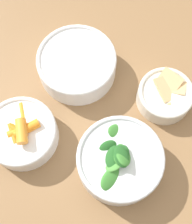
{
  "coord_description": "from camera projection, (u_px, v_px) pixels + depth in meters",
  "views": [
    {
      "loc": [
        -0.26,
        -0.11,
        1.39
      ],
      "look_at": [
        -0.07,
        0.03,
        0.75
      ],
      "focal_mm": 50.0,
      "sensor_mm": 36.0,
      "label": 1
    }
  ],
  "objects": [
    {
      "name": "bowl_cookies",
      "position": [
        165.0,
        95.0,
        0.7
      ],
      "size": [
        0.12,
        0.12,
        0.05
      ],
      "color": "silver",
      "rests_on": "dining_table"
    },
    {
      "name": "ground_plane",
      "position": [
        111.0,
        163.0,
        1.39
      ],
      "size": [
        10.0,
        10.0,
        0.0
      ],
      "primitive_type": "plane",
      "color": "brown"
    },
    {
      "name": "bowl_carrots",
      "position": [
        22.0,
        133.0,
        0.66
      ],
      "size": [
        0.15,
        0.15,
        0.07
      ],
      "color": "white",
      "rests_on": "dining_table"
    },
    {
      "name": "bowl_greens",
      "position": [
        119.0,
        160.0,
        0.63
      ],
      "size": [
        0.18,
        0.18,
        0.1
      ],
      "color": "silver",
      "rests_on": "dining_table"
    },
    {
      "name": "bowl_beans_hotdog",
      "position": [
        77.0,
        65.0,
        0.72
      ],
      "size": [
        0.18,
        0.18,
        0.06
      ],
      "color": "white",
      "rests_on": "dining_table"
    },
    {
      "name": "dining_table",
      "position": [
        121.0,
        116.0,
        0.81
      ],
      "size": [
        1.12,
        1.08,
        0.72
      ],
      "color": "olive",
      "rests_on": "ground_plane"
    }
  ]
}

